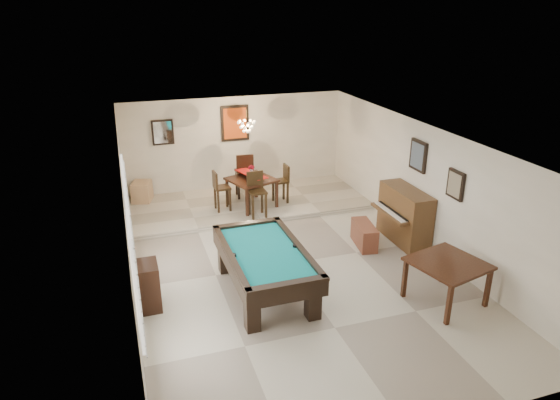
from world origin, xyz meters
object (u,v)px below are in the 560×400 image
dining_table (252,190)px  chandelier (247,122)px  upright_piano (399,216)px  dining_chair_south (257,195)px  dining_chair_north (244,175)px  apothecary_chest (148,286)px  piano_bench (364,235)px  dining_chair_east (280,184)px  pool_table (265,272)px  dining_chair_west (222,191)px  corner_bench (142,191)px  square_table (446,282)px  flower_vase (251,170)px

dining_table → chandelier: (-0.02, 0.29, 1.66)m
upright_piano → dining_chair_south: (-2.60, 2.03, 0.06)m
chandelier → dining_chair_north: bearing=89.7°
apothecary_chest → piano_bench: bearing=12.0°
dining_table → dining_chair_east: 0.76m
pool_table → dining_chair_north: bearing=79.9°
pool_table → dining_chair_south: dining_chair_south is taller
dining_table → dining_chair_north: dining_chair_north is taller
upright_piano → dining_chair_south: 3.30m
dining_table → dining_chair_west: (-0.75, -0.02, 0.08)m
upright_piano → dining_table: size_ratio=1.41×
apothecary_chest → chandelier: size_ratio=1.38×
pool_table → corner_bench: bearing=109.4°
dining_chair_south → dining_chair_north: 1.38m
apothecary_chest → dining_table: size_ratio=0.81×
piano_bench → dining_table: dining_table is taller
piano_bench → dining_chair_north: (-1.80, 3.36, 0.47)m
upright_piano → corner_bench: 6.48m
dining_chair_west → dining_chair_east: bearing=-91.7°
square_table → chandelier: chandelier is taller
upright_piano → dining_chair_west: (-3.31, 2.68, 0.02)m
dining_chair_north → chandelier: 1.54m
chandelier → pool_table: bearing=-100.6°
dining_chair_west → apothecary_chest: bearing=146.9°
square_table → dining_chair_south: 4.89m
pool_table → dining_chair_east: bearing=67.6°
apothecary_chest → chandelier: (2.78, 3.90, 1.78)m
flower_vase → dining_chair_north: bearing=91.1°
upright_piano → corner_bench: (-5.16, 3.93, -0.23)m
apothecary_chest → dining_chair_east: (3.56, 3.65, 0.19)m
square_table → flower_vase: size_ratio=4.83×
dining_table → flower_vase: (0.00, 0.00, 0.54)m
pool_table → apothecary_chest: same height
piano_bench → chandelier: chandelier is taller
piano_bench → flower_vase: size_ratio=3.82×
dining_table → upright_piano: bearing=-46.5°
flower_vase → dining_chair_south: 0.79m
upright_piano → piano_bench: size_ratio=1.62×
dining_table → dining_chair_south: bearing=-93.4°
dining_table → square_table: bearing=-67.3°
dining_chair_east → chandelier: (-0.78, 0.25, 1.59)m
pool_table → chandelier: 4.52m
apothecary_chest → dining_chair_west: size_ratio=0.83×
pool_table → piano_bench: (2.56, 1.15, -0.17)m
dining_chair_east → corner_bench: dining_chair_east is taller
dining_table → dining_chair_west: size_ratio=1.02×
square_table → dining_chair_west: bearing=119.6°
dining_chair_north → dining_chair_south: bearing=92.6°
pool_table → dining_chair_south: bearing=76.2°
upright_piano → apothecary_chest: (-5.36, -0.92, -0.18)m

